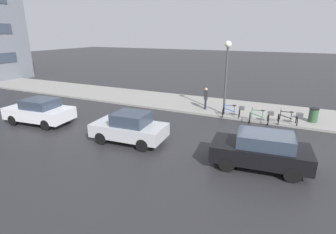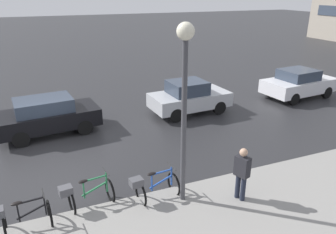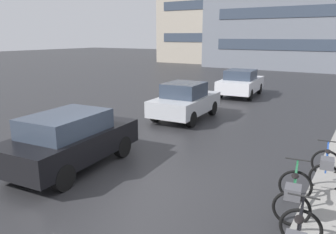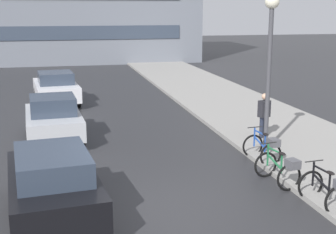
# 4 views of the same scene
# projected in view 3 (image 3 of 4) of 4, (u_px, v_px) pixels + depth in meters

# --- Properties ---
(ground_plane) EXTENTS (140.00, 140.00, 0.00)m
(ground_plane) POSITION_uv_depth(u_px,v_px,m) (135.00, 186.00, 7.90)
(ground_plane) COLOR #28282B
(bicycle_second) EXTENTS (0.86, 1.45, 1.01)m
(bicycle_second) POSITION_uv_depth(u_px,v_px,m) (293.00, 194.00, 6.49)
(bicycle_second) COLOR black
(bicycle_second) RESTS_ON ground
(bicycle_third) EXTENTS (0.83, 1.41, 0.99)m
(bicycle_third) POSITION_uv_depth(u_px,v_px,m) (326.00, 168.00, 7.78)
(bicycle_third) COLOR black
(bicycle_third) RESTS_ON ground
(car_black) EXTENTS (2.22, 4.11, 1.54)m
(car_black) POSITION_uv_depth(u_px,v_px,m) (70.00, 139.00, 8.91)
(car_black) COLOR black
(car_black) RESTS_ON ground
(car_silver) EXTENTS (2.07, 3.89, 1.58)m
(car_silver) POSITION_uv_depth(u_px,v_px,m) (185.00, 101.00, 14.22)
(car_silver) COLOR #B2B5BA
(car_silver) RESTS_ON ground
(car_white) EXTENTS (2.31, 4.25, 1.57)m
(car_white) POSITION_uv_depth(u_px,v_px,m) (241.00, 83.00, 19.64)
(car_white) COLOR silver
(car_white) RESTS_ON ground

